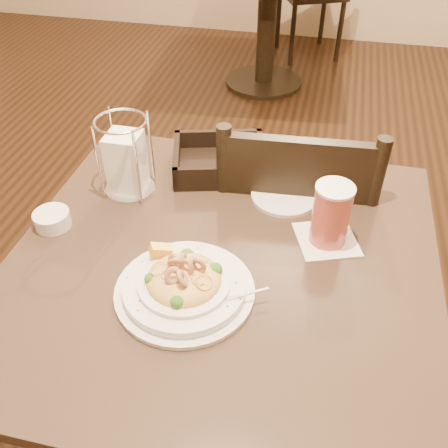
% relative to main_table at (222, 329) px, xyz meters
% --- Properties ---
extents(ground, '(7.00, 7.00, 0.00)m').
position_rel_main_table_xyz_m(ground, '(0.00, 0.00, -0.51)').
color(ground, black).
rests_on(ground, ground).
extents(main_table, '(0.90, 0.90, 0.75)m').
position_rel_main_table_xyz_m(main_table, '(0.00, 0.00, 0.00)').
color(main_table, black).
rests_on(main_table, ground).
extents(background_table, '(0.97, 0.97, 0.75)m').
position_rel_main_table_xyz_m(background_table, '(-0.28, 2.51, 0.00)').
color(background_table, black).
rests_on(background_table, ground).
extents(dining_chair_near, '(0.45, 0.45, 0.93)m').
position_rel_main_table_xyz_m(dining_chair_near, '(0.12, 0.39, -0.02)').
color(dining_chair_near, black).
rests_on(dining_chair_near, ground).
extents(pasta_bowl, '(0.30, 0.28, 0.09)m').
position_rel_main_table_xyz_m(pasta_bowl, '(-0.05, -0.11, 0.26)').
color(pasta_bowl, white).
rests_on(pasta_bowl, main_table).
extents(drink_glass, '(0.16, 0.16, 0.14)m').
position_rel_main_table_xyz_m(drink_glass, '(0.21, 0.11, 0.31)').
color(drink_glass, white).
rests_on(drink_glass, main_table).
extents(bread_basket, '(0.28, 0.25, 0.07)m').
position_rel_main_table_xyz_m(bread_basket, '(-0.08, 0.33, 0.26)').
color(bread_basket, black).
rests_on(bread_basket, main_table).
extents(napkin_caddy, '(0.12, 0.12, 0.20)m').
position_rel_main_table_xyz_m(napkin_caddy, '(-0.28, 0.19, 0.32)').
color(napkin_caddy, silver).
rests_on(napkin_caddy, main_table).
extents(side_plate, '(0.20, 0.20, 0.01)m').
position_rel_main_table_xyz_m(side_plate, '(0.10, 0.24, 0.24)').
color(side_plate, white).
rests_on(side_plate, main_table).
extents(butter_ramekin, '(0.09, 0.09, 0.04)m').
position_rel_main_table_xyz_m(butter_ramekin, '(-0.40, 0.02, 0.26)').
color(butter_ramekin, white).
rests_on(butter_ramekin, main_table).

